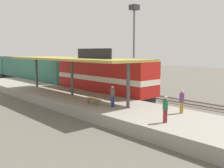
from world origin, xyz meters
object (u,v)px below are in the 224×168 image
(light_mast, at_px, (134,29))
(person_waiting, at_px, (165,108))
(platform_bench, at_px, (93,99))
(person_boarding, at_px, (182,100))
(freight_car, at_px, (116,76))
(passenger_carriage_front, at_px, (34,69))
(person_walking, at_px, (113,95))
(locomotive, at_px, (102,77))

(light_mast, bearing_deg, person_waiting, -131.06)
(platform_bench, relative_size, person_boarding, 0.99)
(freight_car, xyz_separation_m, person_boarding, (-7.67, -15.29, -0.12))
(passenger_carriage_front, height_order, freight_car, passenger_carriage_front)
(person_waiting, height_order, person_walking, same)
(person_boarding, bearing_deg, freight_car, 63.37)
(platform_bench, xyz_separation_m, person_waiting, (0.01, -7.41, 0.51))
(platform_bench, distance_m, locomotive, 8.52)
(light_mast, height_order, person_waiting, light_mast)
(passenger_carriage_front, relative_size, person_walking, 11.70)
(freight_car, xyz_separation_m, person_walking, (-9.93, -10.35, -0.12))
(light_mast, relative_size, person_waiting, 6.84)
(locomotive, height_order, person_boarding, locomotive)
(passenger_carriage_front, bearing_deg, freight_car, -73.31)
(locomotive, bearing_deg, person_walking, -124.75)
(platform_bench, distance_m, person_boarding, 7.31)
(platform_bench, height_order, light_mast, light_mast)
(light_mast, xyz_separation_m, person_waiting, (-13.79, -15.83, -6.54))
(platform_bench, xyz_separation_m, passenger_carriage_front, (6.00, 23.96, 0.97))
(platform_bench, bearing_deg, passenger_carriage_front, 75.94)
(locomotive, relative_size, person_boarding, 8.44)
(freight_car, distance_m, light_mast, 7.18)
(passenger_carriage_front, xyz_separation_m, freight_car, (4.60, -15.34, -0.34))
(person_walking, bearing_deg, locomotive, 55.25)
(freight_car, height_order, person_waiting, freight_car)
(locomotive, xyz_separation_m, freight_car, (4.60, 2.66, -0.44))
(freight_car, height_order, light_mast, light_mast)
(person_boarding, bearing_deg, passenger_carriage_front, 84.28)
(locomotive, relative_size, passenger_carriage_front, 0.72)
(locomotive, relative_size, light_mast, 1.23)
(platform_bench, xyz_separation_m, person_boarding, (2.93, -6.68, 0.51))
(locomotive, distance_m, light_mast, 10.14)
(freight_car, bearing_deg, platform_bench, -140.89)
(passenger_carriage_front, distance_m, person_waiting, 31.94)
(passenger_carriage_front, xyz_separation_m, light_mast, (7.80, -15.54, 6.08))
(person_boarding, bearing_deg, person_walking, 114.59)
(platform_bench, bearing_deg, person_waiting, -89.92)
(platform_bench, bearing_deg, light_mast, 31.38)
(light_mast, bearing_deg, person_walking, -142.31)
(platform_bench, height_order, person_walking, person_walking)
(freight_car, distance_m, person_waiting, 19.21)
(passenger_carriage_front, distance_m, person_walking, 26.24)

